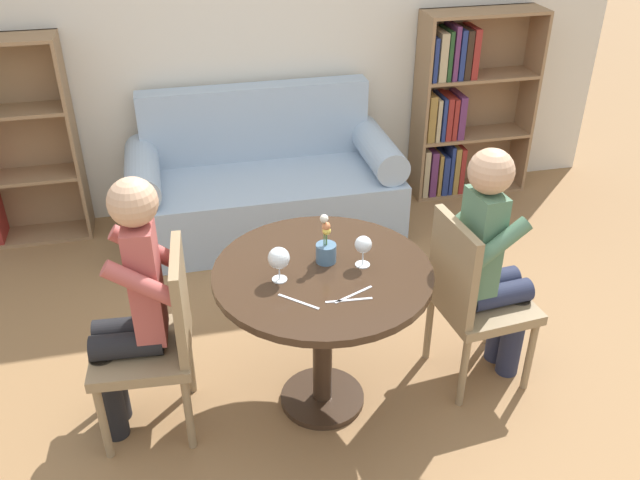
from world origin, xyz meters
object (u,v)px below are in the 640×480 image
bookshelf_right (458,108)px  person_right (492,263)px  wine_glass_left (279,259)px  chair_right (472,295)px  chair_left (157,336)px  person_left (130,307)px  flower_vase (326,247)px  wine_glass_right (363,245)px  couch (264,187)px

bookshelf_right → person_right: (-0.66, -1.94, 0.01)m
wine_glass_left → person_right: bearing=3.3°
chair_right → chair_left: bearing=83.5°
bookshelf_right → person_left: bearing=-139.8°
flower_vase → chair_left: bearing=-178.0°
wine_glass_right → flower_vase: bearing=157.1°
chair_left → chair_right: size_ratio=1.00×
person_right → wine_glass_left: bearing=87.8°
bookshelf_right → wine_glass_left: (-1.66, -2.00, 0.21)m
chair_right → wine_glass_right: 0.65m
person_right → flower_vase: bearing=81.9°
wine_glass_left → flower_vase: 0.24m
chair_left → person_right: person_right is taller
chair_right → person_left: size_ratio=0.72×
bookshelf_right → chair_right: 2.10m
person_left → wine_glass_left: size_ratio=8.13×
bookshelf_right → person_left: 2.98m
couch → bookshelf_right: bookshelf_right is taller
chair_right → person_left: 1.54m
bookshelf_right → person_right: bookshelf_right is taller
wine_glass_left → couch: bearing=83.7°
person_right → chair_right: bearing=93.6°
person_left → bookshelf_right: bearing=134.5°
bookshelf_right → chair_right: (-0.75, -1.96, -0.15)m
person_right → wine_glass_right: size_ratio=8.69×
chair_left → wine_glass_left: 0.64m
couch → chair_right: couch is taller
wine_glass_left → flower_vase: bearing=22.9°
chair_left → chair_right: (1.44, -0.02, 0.00)m
person_right → wine_glass_right: bearing=86.9°
wine_glass_left → chair_right: bearing=2.7°
couch → flower_vase: (0.03, -1.64, 0.51)m
chair_right → person_left: person_left is taller
chair_left → person_right: bearing=94.0°
wine_glass_left → flower_vase: (0.22, 0.09, -0.03)m
couch → bookshelf_right: size_ratio=1.32×
bookshelf_right → chair_right: size_ratio=1.48×
chair_left → wine_glass_right: size_ratio=6.39×
chair_right → flower_vase: 0.77m
chair_right → flower_vase: (-0.69, 0.05, 0.33)m
flower_vase → wine_glass_left: bearing=-157.1°
couch → bookshelf_right: 1.53m
person_right → wine_glass_right: (-0.63, -0.03, 0.20)m
couch → flower_vase: 1.72m
bookshelf_right → chair_left: 2.92m
couch → chair_right: (0.72, -1.69, 0.18)m
wine_glass_left → wine_glass_right: bearing=4.9°
person_left → wine_glass_right: size_ratio=8.81×
person_right → flower_vase: (-0.78, 0.04, 0.17)m
bookshelf_right → wine_glass_right: 2.37m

